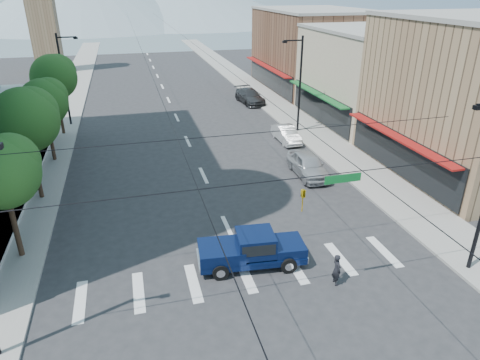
{
  "coord_description": "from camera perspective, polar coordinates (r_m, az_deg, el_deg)",
  "views": [
    {
      "loc": [
        -4.92,
        -15.21,
        13.14
      ],
      "look_at": [
        0.77,
        6.16,
        3.0
      ],
      "focal_mm": 32.0,
      "sensor_mm": 36.0,
      "label": 1
    }
  ],
  "objects": [
    {
      "name": "tree_midnear",
      "position": [
        29.93,
        -26.46,
        7.45
      ],
      "size": [
        4.09,
        4.09,
        7.52
      ],
      "color": "black",
      "rests_on": "ground"
    },
    {
      "name": "pickup_truck",
      "position": [
        21.9,
        1.49,
        -9.16
      ],
      "size": [
        5.63,
        2.54,
        1.85
      ],
      "rotation": [
        0.0,
        0.0,
        -0.1
      ],
      "color": "#071439",
      "rests_on": "ground"
    },
    {
      "name": "tree_midfar",
      "position": [
        36.75,
        -24.5,
        9.63
      ],
      "size": [
        3.65,
        3.64,
        6.71
      ],
      "color": "black",
      "rests_on": "ground"
    },
    {
      "name": "tree_near",
      "position": [
        23.63,
        -28.93,
        1.25
      ],
      "size": [
        3.65,
        3.64,
        6.71
      ],
      "color": "black",
      "rests_on": "ground"
    },
    {
      "name": "parked_car_mid",
      "position": [
        39.43,
        6.19,
        6.12
      ],
      "size": [
        1.59,
        4.39,
        1.44
      ],
      "primitive_type": "imported",
      "rotation": [
        0.0,
        0.0,
        0.02
      ],
      "color": "silver",
      "rests_on": "ground"
    },
    {
      "name": "shop_mid",
      "position": [
        47.26,
        17.69,
        12.97
      ],
      "size": [
        12.0,
        14.0,
        9.0
      ],
      "primitive_type": "cube",
      "color": "tan",
      "rests_on": "ground"
    },
    {
      "name": "tree_far",
      "position": [
        43.41,
        -23.41,
        12.66
      ],
      "size": [
        4.09,
        4.09,
        7.52
      ],
      "color": "black",
      "rests_on": "ground"
    },
    {
      "name": "sidewalk_left",
      "position": [
        57.17,
        -21.93,
        9.66
      ],
      "size": [
        4.0,
        120.0,
        0.15
      ],
      "primitive_type": "cube",
      "color": "gray",
      "rests_on": "ground"
    },
    {
      "name": "lamp_pole_nw",
      "position": [
        46.31,
        -22.36,
        12.64
      ],
      "size": [
        2.0,
        0.25,
        9.0
      ],
      "color": "black",
      "rests_on": "ground"
    },
    {
      "name": "pedestrian",
      "position": [
        21.24,
        12.77,
        -11.55
      ],
      "size": [
        0.4,
        0.6,
        1.63
      ],
      "primitive_type": "imported",
      "rotation": [
        0.0,
        0.0,
        1.55
      ],
      "color": "black",
      "rests_on": "ground"
    },
    {
      "name": "signal_rig",
      "position": [
        17.33,
        4.27,
        -4.8
      ],
      "size": [
        21.8,
        0.2,
        9.0
      ],
      "color": "black",
      "rests_on": "ground"
    },
    {
      "name": "ground",
      "position": [
        20.69,
        2.41,
        -14.81
      ],
      "size": [
        160.0,
        160.0,
        0.0
      ],
      "primitive_type": "plane",
      "color": "#28282B",
      "rests_on": "ground"
    },
    {
      "name": "shop_far",
      "position": [
        61.12,
        9.7,
        16.64
      ],
      "size": [
        12.0,
        18.0,
        10.0
      ],
      "primitive_type": "cube",
      "color": "brown",
      "rests_on": "ground"
    },
    {
      "name": "clock_tower",
      "position": [
        78.11,
        -25.15,
        20.67
      ],
      "size": [
        4.8,
        4.8,
        20.4
      ],
      "color": "#8C6B4C",
      "rests_on": "ground"
    },
    {
      "name": "lamp_pole_ne",
      "position": [
        41.17,
        7.86,
        12.92
      ],
      "size": [
        2.0,
        0.25,
        9.0
      ],
      "color": "black",
      "rests_on": "ground"
    },
    {
      "name": "sidewalk_right",
      "position": [
        59.21,
        2.12,
        11.86
      ],
      "size": [
        4.0,
        120.0,
        0.15
      ],
      "primitive_type": "cube",
      "color": "gray",
      "rests_on": "ground"
    },
    {
      "name": "parked_car_far",
      "position": [
        52.66,
        1.32,
        11.1
      ],
      "size": [
        2.81,
        5.91,
        1.66
      ],
      "primitive_type": "imported",
      "rotation": [
        0.0,
        0.0,
        0.09
      ],
      "color": "#313134",
      "rests_on": "ground"
    },
    {
      "name": "parked_car_near",
      "position": [
        32.39,
        9.06,
        2.01
      ],
      "size": [
        2.12,
        5.06,
        1.71
      ],
      "primitive_type": "imported",
      "rotation": [
        0.0,
        0.0,
        -0.02
      ],
      "color": "#ACADB1",
      "rests_on": "ground"
    }
  ]
}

